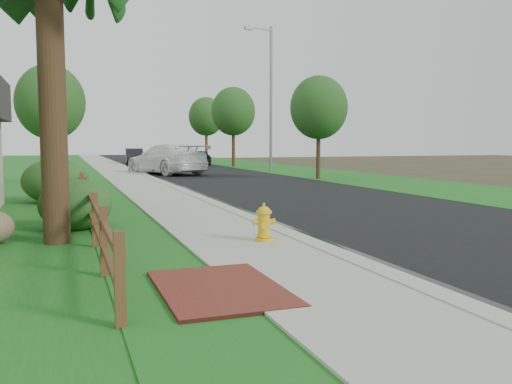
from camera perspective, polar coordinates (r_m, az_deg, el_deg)
name	(u,v)px	position (r m, az deg, el deg)	size (l,w,h in m)	color
ground	(331,266)	(9.16, 7.88, -7.72)	(120.00, 120.00, 0.00)	#352F1C
road	(179,167)	(43.84, -8.10, 2.57)	(8.00, 90.00, 0.02)	black
curb	(126,168)	(43.19, -13.57, 2.50)	(0.40, 90.00, 0.12)	#9C9A8E
wet_gutter	(130,168)	(43.23, -13.11, 2.47)	(0.50, 90.00, 0.00)	black
sidewalk	(108,168)	(43.08, -15.29, 2.44)	(2.20, 90.00, 0.10)	#ABA795
grass_strip	(82,169)	(42.98, -17.82, 2.34)	(1.60, 90.00, 0.06)	#1A5A19
lawn_near	(7,170)	(43.13, -24.74, 2.11)	(9.00, 90.00, 0.04)	#1A5A19
verge_far	(260,166)	(45.71, 0.42, 2.75)	(6.00, 90.00, 0.04)	#1A5A19
brick_patch	(220,290)	(7.45, -3.85, -10.30)	(1.60, 2.40, 0.11)	maroon
ranch_fence	(87,199)	(14.39, -17.37, -0.68)	(0.12, 16.92, 1.10)	#473317
fire_hydrant	(264,223)	(10.74, 0.85, -3.33)	(0.49, 0.40, 0.75)	gold
white_suv	(166,159)	(34.68, -9.42, 3.43)	(2.66, 6.54, 1.90)	white
dark_car_mid	(199,157)	(48.14, -5.99, 3.64)	(1.58, 3.92, 1.34)	black
dark_car_far	(134,156)	(50.76, -12.68, 3.68)	(1.52, 4.36, 1.44)	black
streetlight	(269,90)	(37.65, 1.36, 10.67)	(2.24, 0.81, 9.85)	gray
shrub_c	(76,205)	(13.21, -18.46, -1.29)	(1.67, 1.67, 1.21)	#1B4217
shrub_d	(56,181)	(19.34, -20.35, 1.08)	(2.19, 2.19, 1.49)	#1B4217
tree_near_left	(50,102)	(27.57, -20.84, 8.82)	(3.21, 3.21, 5.69)	#342115
tree_near_right	(319,108)	(29.85, 6.62, 8.81)	(3.13, 3.13, 5.63)	#342115
tree_mid_right	(233,112)	(44.50, -2.41, 8.46)	(3.58, 3.58, 6.50)	#342115
tree_far_right	(206,117)	(55.88, -5.27, 7.91)	(3.58, 3.58, 6.60)	#342115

